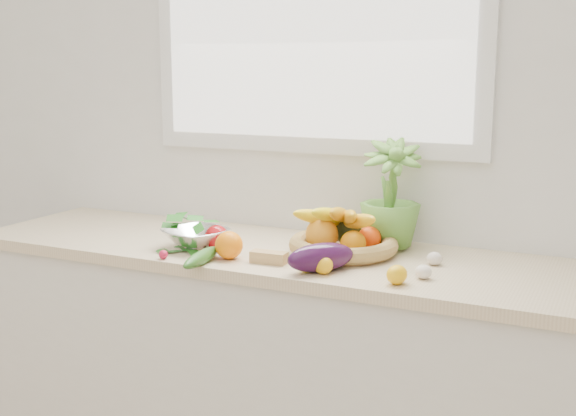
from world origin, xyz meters
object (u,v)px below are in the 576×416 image
at_px(fruit_basket, 342,238).
at_px(apple, 216,237).
at_px(eggplant, 321,257).
at_px(cucumber, 202,257).
at_px(potted_herb, 391,193).
at_px(colander_with_spinach, 195,232).

bearing_deg(fruit_basket, apple, -163.42).
distance_m(eggplant, cucumber, 0.38).
height_order(potted_herb, fruit_basket, potted_herb).
bearing_deg(apple, eggplant, -13.53).
relative_size(eggplant, colander_with_spinach, 0.84).
relative_size(apple, eggplant, 0.37).
distance_m(fruit_basket, colander_with_spinach, 0.50).
xyz_separation_m(apple, fruit_basket, (0.41, 0.12, 0.01)).
relative_size(cucumber, fruit_basket, 0.58).
bearing_deg(eggplant, potted_herb, 74.56).
relative_size(apple, potted_herb, 0.23).
bearing_deg(potted_herb, cucumber, -136.40).
relative_size(eggplant, cucumber, 0.92).
height_order(apple, cucumber, apple).
relative_size(apple, cucumber, 0.35).
distance_m(eggplant, potted_herb, 0.41).
bearing_deg(eggplant, cucumber, -167.06).
height_order(eggplant, fruit_basket, fruit_basket).
distance_m(eggplant, colander_with_spinach, 0.51).
height_order(fruit_basket, colander_with_spinach, fruit_basket).
bearing_deg(colander_with_spinach, cucumber, -52.39).
xyz_separation_m(eggplant, colander_with_spinach, (-0.50, 0.09, 0.01)).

